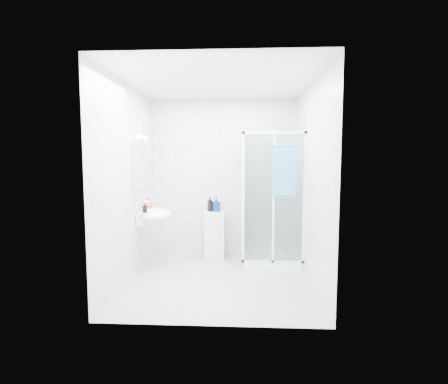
# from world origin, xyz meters

# --- Properties ---
(room) EXTENTS (2.40, 2.60, 2.60)m
(room) POSITION_xyz_m (0.00, 0.00, 1.30)
(room) COLOR white
(room) RESTS_ON ground
(shower_enclosure) EXTENTS (0.90, 0.95, 2.00)m
(shower_enclosure) POSITION_xyz_m (0.67, 0.77, 0.45)
(shower_enclosure) COLOR white
(shower_enclosure) RESTS_ON ground
(wall_basin) EXTENTS (0.46, 0.56, 0.35)m
(wall_basin) POSITION_xyz_m (-0.99, 0.45, 0.80)
(wall_basin) COLOR white
(wall_basin) RESTS_ON ground
(mirror) EXTENTS (0.02, 0.60, 0.70)m
(mirror) POSITION_xyz_m (-1.19, 0.45, 1.50)
(mirror) COLOR white
(mirror) RESTS_ON room
(vanity_lights) EXTENTS (0.10, 0.40, 0.08)m
(vanity_lights) POSITION_xyz_m (-1.14, 0.45, 1.92)
(vanity_lights) COLOR silver
(vanity_lights) RESTS_ON room
(wall_hooks) EXTENTS (0.23, 0.06, 0.03)m
(wall_hooks) POSITION_xyz_m (-0.25, 1.26, 1.62)
(wall_hooks) COLOR silver
(wall_hooks) RESTS_ON room
(storage_cabinet) EXTENTS (0.34, 0.35, 0.76)m
(storage_cabinet) POSITION_xyz_m (-0.15, 1.05, 0.38)
(storage_cabinet) COLOR silver
(storage_cabinet) RESTS_ON ground
(hand_towel) EXTENTS (0.34, 0.05, 0.72)m
(hand_towel) POSITION_xyz_m (0.88, 0.36, 1.48)
(hand_towel) COLOR teal
(hand_towel) RESTS_ON shower_enclosure
(shampoo_bottle_a) EXTENTS (0.12, 0.12, 0.25)m
(shampoo_bottle_a) POSITION_xyz_m (-0.21, 1.06, 0.89)
(shampoo_bottle_a) COLOR black
(shampoo_bottle_a) RESTS_ON storage_cabinet
(shampoo_bottle_b) EXTENTS (0.14, 0.14, 0.24)m
(shampoo_bottle_b) POSITION_xyz_m (-0.11, 1.04, 0.88)
(shampoo_bottle_b) COLOR navy
(shampoo_bottle_b) RESTS_ON storage_cabinet
(soap_dispenser_orange) EXTENTS (0.16, 0.16, 0.18)m
(soap_dispenser_orange) POSITION_xyz_m (-1.11, 0.59, 0.95)
(soap_dispenser_orange) COLOR #B34715
(soap_dispenser_orange) RESTS_ON wall_basin
(soap_dispenser_black) EXTENTS (0.07, 0.07, 0.14)m
(soap_dispenser_black) POSITION_xyz_m (-1.06, 0.26, 0.93)
(soap_dispenser_black) COLOR black
(soap_dispenser_black) RESTS_ON wall_basin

